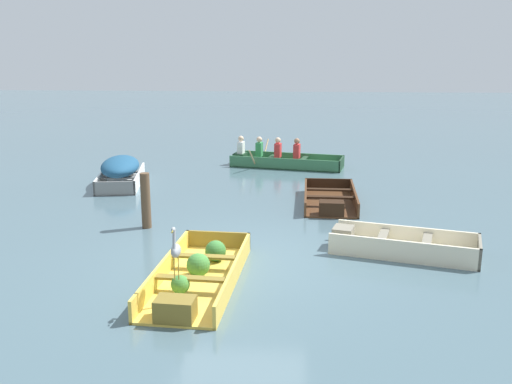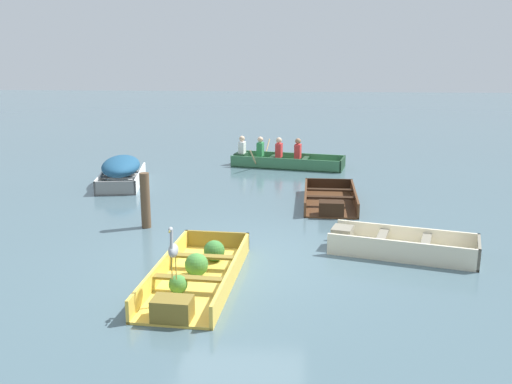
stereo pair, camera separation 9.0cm
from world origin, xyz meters
TOP-DOWN VIEW (x-y plane):
  - ground_plane at (0.00, 0.00)m, footprint 80.00×80.00m
  - dinghy_yellow_foreground at (-0.54, -1.10)m, footprint 1.41×3.20m
  - skiff_white_near_moored at (-3.79, 5.45)m, footprint 1.43×2.59m
  - skiff_dark_varnish_mid_moored at (1.82, 3.70)m, footprint 1.27×2.50m
  - skiff_cream_far_moored at (2.86, 0.51)m, footprint 2.76×1.59m
  - rowboat_green_with_crew at (0.47, 8.24)m, footprint 3.62×2.27m
  - heron_on_dinghy at (-0.69, -2.00)m, footprint 0.16×0.45m
  - mooring_post at (-2.10, 1.69)m, footprint 0.20×0.20m

SIDE VIEW (x-z plane):
  - ground_plane at x=0.00m, z-range 0.00..0.00m
  - skiff_dark_varnish_mid_moored at x=1.82m, z-range -0.05..0.30m
  - dinghy_yellow_foreground at x=-0.54m, z-range -0.07..0.36m
  - skiff_cream_far_moored at x=2.86m, z-range -0.05..0.34m
  - rowboat_green_with_crew at x=0.47m, z-range -0.23..0.69m
  - skiff_white_near_moored at x=-3.79m, z-range 0.05..0.82m
  - mooring_post at x=-2.10m, z-range 0.00..1.17m
  - heron_on_dinghy at x=-0.69m, z-range 0.47..1.31m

